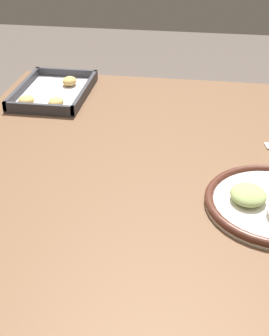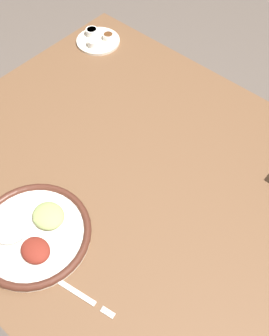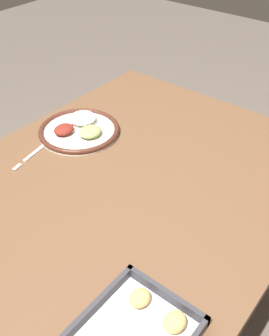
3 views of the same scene
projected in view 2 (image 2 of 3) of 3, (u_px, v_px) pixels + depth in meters
name	position (u px, v px, depth m)	size (l,w,h in m)	color
ground_plane	(139.00, 274.00, 1.73)	(8.00, 8.00, 0.00)	#564C44
dining_table	(142.00, 196.00, 1.19)	(1.30, 1.03, 0.75)	brown
dinner_plate	(32.00, 233.00, 1.01)	(0.30, 0.30, 0.05)	white
fork	(76.00, 292.00, 0.93)	(0.19, 0.05, 0.00)	silver
saucer_plate	(98.00, 39.00, 1.47)	(0.16, 0.16, 0.04)	beige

